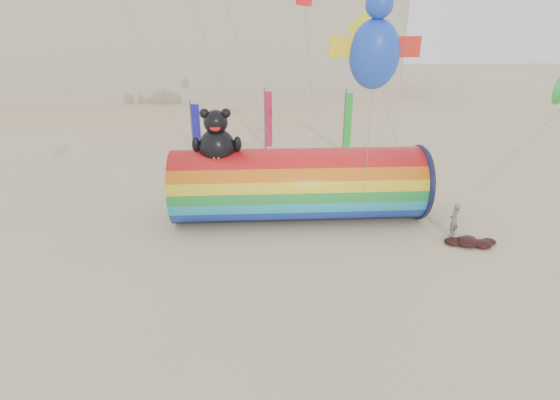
{
  "coord_description": "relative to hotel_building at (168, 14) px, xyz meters",
  "views": [
    {
      "loc": [
        -0.55,
        -17.69,
        10.75
      ],
      "look_at": [
        0.5,
        1.5,
        2.4
      ],
      "focal_mm": 28.0,
      "sensor_mm": 36.0,
      "label": 1
    }
  ],
  "objects": [
    {
      "name": "festival_banners",
      "position": [
        12.73,
        -30.64,
        -7.67
      ],
      "size": [
        12.1,
        4.97,
        5.2
      ],
      "color": "#59595E",
      "rests_on": "ground"
    },
    {
      "name": "hotel_building",
      "position": [
        0.0,
        0.0,
        0.0
      ],
      "size": [
        60.4,
        15.4,
        20.6
      ],
      "color": "#B7AD99",
      "rests_on": "ground"
    },
    {
      "name": "ground",
      "position": [
        12.0,
        -45.95,
        -10.31
      ],
      "size": [
        160.0,
        160.0,
        0.0
      ],
      "primitive_type": "plane",
      "color": "#CCB58C",
      "rests_on": "ground"
    },
    {
      "name": "windsock_assembly",
      "position": [
        13.67,
        -41.44,
        -8.21
      ],
      "size": [
        13.71,
        4.17,
        6.32
      ],
      "color": "red",
      "rests_on": "ground"
    },
    {
      "name": "kite_handler",
      "position": [
        21.48,
        -44.04,
        -9.42
      ],
      "size": [
        0.77,
        0.75,
        1.79
      ],
      "primitive_type": "imported",
      "rotation": [
        0.0,
        0.0,
        3.84
      ],
      "color": "slate",
      "rests_on": "ground"
    },
    {
      "name": "fabric_bundle",
      "position": [
        21.96,
        -45.08,
        -10.14
      ],
      "size": [
        2.62,
        1.35,
        0.41
      ],
      "color": "#330D09",
      "rests_on": "ground"
    }
  ]
}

